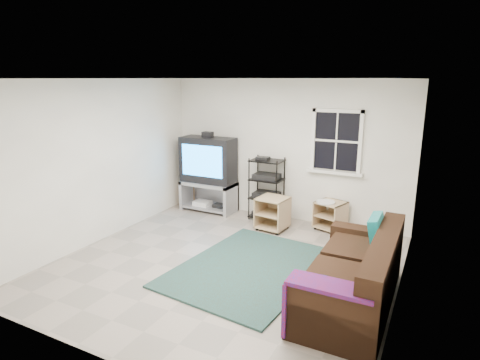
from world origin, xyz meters
The scene contains 8 objects.
room centered at (0.95, 2.27, 1.48)m, with size 4.60×4.62×4.60m.
tv_unit centered at (-1.50, 2.01, 0.88)m, with size 1.09×0.54×1.60m.
av_rack centered at (-0.26, 2.06, 0.51)m, with size 0.59×0.43×1.18m.
side_table_left centered at (0.07, 1.63, 0.31)m, with size 0.54×0.54×0.58m.
side_table_right centered at (0.98, 2.07, 0.30)m, with size 0.58×0.58×0.53m.
sofa centered at (1.85, -0.23, 0.33)m, with size 0.92×2.08×0.95m.
shag_rug centered at (0.37, 0.03, 0.01)m, with size 1.75×2.41×0.03m, color black.
paper_bag centered at (-2.15, 2.15, 0.22)m, with size 0.31×0.20×0.44m, color #8E6340.
Camera 1 is at (2.60, -4.64, 2.60)m, focal length 30.00 mm.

